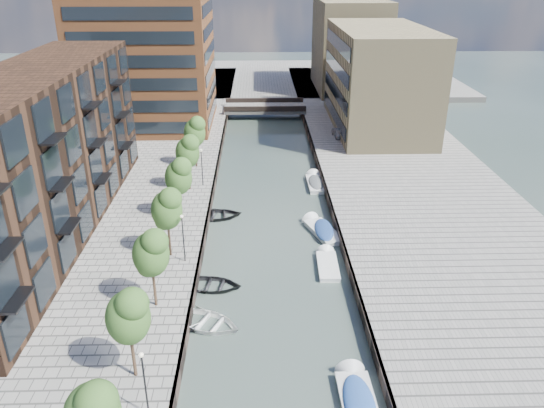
{
  "coord_description": "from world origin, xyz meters",
  "views": [
    {
      "loc": [
        -1.18,
        -13.29,
        23.03
      ],
      "look_at": [
        0.0,
        29.41,
        3.5
      ],
      "focal_mm": 35.0,
      "sensor_mm": 36.0,
      "label": 1
    }
  ],
  "objects_px": {
    "tree_1": "(128,314)",
    "car": "(339,133)",
    "bridge": "(265,108)",
    "sloop_4": "(216,218)",
    "tree_2": "(151,251)",
    "tree_4": "(178,175)",
    "sloop_1": "(212,288)",
    "sloop_3": "(206,326)",
    "tree_3": "(167,208)",
    "motorboat_0": "(357,401)",
    "tree_5": "(187,151)",
    "motorboat_2": "(327,264)",
    "motorboat_4": "(315,183)",
    "tree_6": "(194,131)",
    "motorboat_3": "(321,230)"
  },
  "relations": [
    {
      "from": "tree_6",
      "to": "sloop_4",
      "type": "bearing_deg",
      "value": -75.59
    },
    {
      "from": "tree_3",
      "to": "motorboat_2",
      "type": "bearing_deg",
      "value": -1.07
    },
    {
      "from": "bridge",
      "to": "sloop_1",
      "type": "relative_size",
      "value": 2.76
    },
    {
      "from": "tree_5",
      "to": "tree_6",
      "type": "distance_m",
      "value": 7.0
    },
    {
      "from": "tree_4",
      "to": "motorboat_0",
      "type": "height_order",
      "value": "tree_4"
    },
    {
      "from": "tree_5",
      "to": "tree_6",
      "type": "bearing_deg",
      "value": 90.0
    },
    {
      "from": "sloop_4",
      "to": "tree_2",
      "type": "bearing_deg",
      "value": 162.04
    },
    {
      "from": "bridge",
      "to": "tree_5",
      "type": "relative_size",
      "value": 2.18
    },
    {
      "from": "bridge",
      "to": "sloop_4",
      "type": "relative_size",
      "value": 2.56
    },
    {
      "from": "motorboat_2",
      "to": "motorboat_4",
      "type": "height_order",
      "value": "motorboat_4"
    },
    {
      "from": "bridge",
      "to": "tree_6",
      "type": "height_order",
      "value": "tree_6"
    },
    {
      "from": "tree_5",
      "to": "motorboat_2",
      "type": "relative_size",
      "value": 1.24
    },
    {
      "from": "tree_2",
      "to": "car",
      "type": "height_order",
      "value": "tree_2"
    },
    {
      "from": "motorboat_0",
      "to": "bridge",
      "type": "bearing_deg",
      "value": 93.96
    },
    {
      "from": "tree_6",
      "to": "sloop_1",
      "type": "relative_size",
      "value": 1.26
    },
    {
      "from": "sloop_1",
      "to": "car",
      "type": "relative_size",
      "value": 1.34
    },
    {
      "from": "tree_4",
      "to": "sloop_4",
      "type": "height_order",
      "value": "tree_4"
    },
    {
      "from": "motorboat_2",
      "to": "motorboat_3",
      "type": "xyz_separation_m",
      "value": [
        0.17,
        5.88,
        0.13
      ]
    },
    {
      "from": "tree_3",
      "to": "motorboat_0",
      "type": "bearing_deg",
      "value": -50.56
    },
    {
      "from": "sloop_1",
      "to": "motorboat_4",
      "type": "distance_m",
      "value": 23.17
    },
    {
      "from": "motorboat_4",
      "to": "tree_6",
      "type": "bearing_deg",
      "value": 165.05
    },
    {
      "from": "tree_4",
      "to": "sloop_3",
      "type": "bearing_deg",
      "value": -76.8
    },
    {
      "from": "tree_6",
      "to": "motorboat_0",
      "type": "height_order",
      "value": "tree_6"
    },
    {
      "from": "motorboat_4",
      "to": "tree_1",
      "type": "bearing_deg",
      "value": -113.78
    },
    {
      "from": "sloop_3",
      "to": "motorboat_4",
      "type": "distance_m",
      "value": 27.47
    },
    {
      "from": "motorboat_3",
      "to": "motorboat_0",
      "type": "bearing_deg",
      "value": -90.88
    },
    {
      "from": "tree_1",
      "to": "sloop_3",
      "type": "distance_m",
      "value": 8.65
    },
    {
      "from": "motorboat_0",
      "to": "tree_2",
      "type": "bearing_deg",
      "value": 146.17
    },
    {
      "from": "tree_1",
      "to": "sloop_4",
      "type": "xyz_separation_m",
      "value": [
        3.1,
        22.94,
        -5.31
      ]
    },
    {
      "from": "bridge",
      "to": "tree_6",
      "type": "relative_size",
      "value": 2.18
    },
    {
      "from": "tree_5",
      "to": "sloop_3",
      "type": "height_order",
      "value": "tree_5"
    },
    {
      "from": "motorboat_2",
      "to": "bridge",
      "type": "bearing_deg",
      "value": 95.42
    },
    {
      "from": "tree_4",
      "to": "sloop_1",
      "type": "xyz_separation_m",
      "value": [
        3.59,
        -10.48,
        -5.31
      ]
    },
    {
      "from": "motorboat_2",
      "to": "tree_4",
      "type": "bearing_deg",
      "value": 150.85
    },
    {
      "from": "tree_3",
      "to": "motorboat_0",
      "type": "distance_m",
      "value": 20.83
    },
    {
      "from": "sloop_4",
      "to": "motorboat_2",
      "type": "bearing_deg",
      "value": -139.83
    },
    {
      "from": "motorboat_2",
      "to": "car",
      "type": "distance_m",
      "value": 32.67
    },
    {
      "from": "tree_3",
      "to": "tree_6",
      "type": "height_order",
      "value": "same"
    },
    {
      "from": "tree_6",
      "to": "sloop_3",
      "type": "relative_size",
      "value": 1.17
    },
    {
      "from": "tree_3",
      "to": "tree_6",
      "type": "xyz_separation_m",
      "value": [
        0.0,
        21.0,
        0.0
      ]
    },
    {
      "from": "tree_5",
      "to": "motorboat_3",
      "type": "relative_size",
      "value": 1.03
    },
    {
      "from": "sloop_1",
      "to": "car",
      "type": "xyz_separation_m",
      "value": [
        14.89,
        35.41,
        1.6
      ]
    },
    {
      "from": "tree_1",
      "to": "sloop_4",
      "type": "height_order",
      "value": "tree_1"
    },
    {
      "from": "tree_2",
      "to": "tree_3",
      "type": "relative_size",
      "value": 1.0
    },
    {
      "from": "tree_4",
      "to": "tree_6",
      "type": "height_order",
      "value": "same"
    },
    {
      "from": "tree_1",
      "to": "car",
      "type": "height_order",
      "value": "tree_1"
    },
    {
      "from": "tree_6",
      "to": "tree_3",
      "type": "bearing_deg",
      "value": -90.0
    },
    {
      "from": "tree_1",
      "to": "motorboat_2",
      "type": "xyz_separation_m",
      "value": [
        12.98,
        13.76,
        -5.22
      ]
    },
    {
      "from": "tree_2",
      "to": "sloop_4",
      "type": "relative_size",
      "value": 1.17
    },
    {
      "from": "sloop_3",
      "to": "motorboat_3",
      "type": "distance_m",
      "value": 16.83
    }
  ]
}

